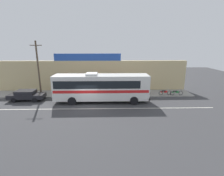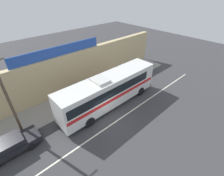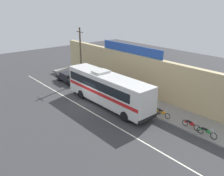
% 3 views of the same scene
% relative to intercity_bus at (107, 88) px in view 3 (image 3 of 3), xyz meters
% --- Properties ---
extents(ground_plane, '(70.00, 70.00, 0.00)m').
position_rel_intercity_bus_xyz_m(ground_plane, '(-1.66, -1.68, -2.07)').
color(ground_plane, '#3A3A3D').
extents(sidewalk_slab, '(30.00, 3.60, 0.14)m').
position_rel_intercity_bus_xyz_m(sidewalk_slab, '(-1.66, 3.52, -2.00)').
color(sidewalk_slab, gray).
rests_on(sidewalk_slab, ground_plane).
extents(storefront_facade, '(30.00, 0.70, 4.80)m').
position_rel_intercity_bus_xyz_m(storefront_facade, '(-1.66, 5.67, 0.33)').
color(storefront_facade, tan).
rests_on(storefront_facade, ground_plane).
extents(storefront_billboard, '(10.36, 0.12, 1.10)m').
position_rel_intercity_bus_xyz_m(storefront_billboard, '(-2.23, 5.67, 3.28)').
color(storefront_billboard, '#234CAD').
rests_on(storefront_billboard, storefront_facade).
extents(road_center_stripe, '(30.00, 0.14, 0.01)m').
position_rel_intercity_bus_xyz_m(road_center_stripe, '(-1.66, -2.48, -2.06)').
color(road_center_stripe, silver).
rests_on(road_center_stripe, ground_plane).
extents(intercity_bus, '(11.96, 2.64, 3.78)m').
position_rel_intercity_bus_xyz_m(intercity_bus, '(0.00, 0.00, 0.00)').
color(intercity_bus, silver).
rests_on(intercity_bus, ground_plane).
extents(parked_car, '(4.58, 1.90, 1.37)m').
position_rel_intercity_bus_xyz_m(parked_car, '(-9.92, 0.82, -1.33)').
color(parked_car, black).
rests_on(parked_car, ground_plane).
extents(utility_pole, '(1.60, 0.22, 7.62)m').
position_rel_intercity_bus_xyz_m(utility_pole, '(-8.57, 2.24, 2.02)').
color(utility_pole, brown).
rests_on(utility_pole, sidewalk_slab).
extents(motorcycle_blue, '(1.89, 0.56, 0.94)m').
position_rel_intercity_bus_xyz_m(motorcycle_blue, '(6.03, 2.18, -1.50)').
color(motorcycle_blue, black).
rests_on(motorcycle_blue, sidewalk_slab).
extents(motorcycle_green, '(1.85, 0.56, 0.94)m').
position_rel_intercity_bus_xyz_m(motorcycle_green, '(10.80, 2.17, -1.50)').
color(motorcycle_green, black).
rests_on(motorcycle_green, sidewalk_slab).
extents(motorcycle_black, '(1.88, 0.56, 0.94)m').
position_rel_intercity_bus_xyz_m(motorcycle_black, '(4.74, 2.46, -1.50)').
color(motorcycle_black, black).
rests_on(motorcycle_black, sidewalk_slab).
extents(motorcycle_red, '(1.82, 0.56, 0.94)m').
position_rel_intercity_bus_xyz_m(motorcycle_red, '(9.17, 2.31, -1.50)').
color(motorcycle_red, black).
rests_on(motorcycle_red, sidewalk_slab).
extents(pedestrian_by_curb, '(0.30, 0.48, 1.70)m').
position_rel_intercity_bus_xyz_m(pedestrian_by_curb, '(-0.95, 3.74, -0.94)').
color(pedestrian_by_curb, navy).
rests_on(pedestrian_by_curb, sidewalk_slab).
extents(pedestrian_near_shop, '(0.30, 0.48, 1.64)m').
position_rel_intercity_bus_xyz_m(pedestrian_near_shop, '(0.08, 2.79, -0.98)').
color(pedestrian_near_shop, black).
rests_on(pedestrian_near_shop, sidewalk_slab).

